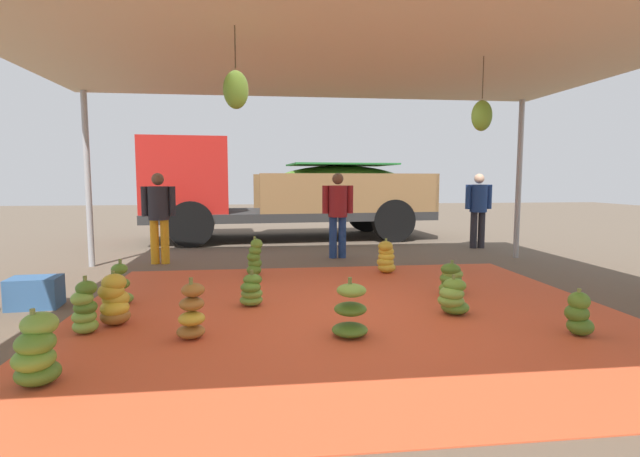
% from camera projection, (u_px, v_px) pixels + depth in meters
% --- Properties ---
extents(ground_plane, '(40.00, 40.00, 0.00)m').
position_uv_depth(ground_plane, '(317.00, 265.00, 8.26)').
color(ground_plane, brown).
extents(tarp_orange, '(6.01, 5.42, 0.01)m').
position_uv_depth(tarp_orange, '(348.00, 312.00, 5.30)').
color(tarp_orange, '#D1512D').
rests_on(tarp_orange, ground).
extents(tent_canopy, '(8.00, 7.00, 2.97)m').
position_uv_depth(tent_canopy, '(352.00, 41.00, 4.92)').
color(tent_canopy, '#9EA0A5').
rests_on(tent_canopy, ground).
extents(banana_bunch_0, '(0.41, 0.42, 0.55)m').
position_uv_depth(banana_bunch_0, '(114.00, 301.00, 4.82)').
color(banana_bunch_0, '#996628').
rests_on(banana_bunch_0, tarp_orange).
extents(banana_bunch_1, '(0.32, 0.32, 0.56)m').
position_uv_depth(banana_bunch_1, '(85.00, 309.00, 4.54)').
color(banana_bunch_1, '#75A83D').
rests_on(banana_bunch_1, tarp_orange).
extents(banana_bunch_2, '(0.33, 0.33, 0.45)m').
position_uv_depth(banana_bunch_2, '(579.00, 315.00, 4.51)').
color(banana_bunch_2, '#477523').
rests_on(banana_bunch_2, tarp_orange).
extents(banana_bunch_3, '(0.37, 0.37, 0.54)m').
position_uv_depth(banana_bunch_3, '(386.00, 258.00, 7.50)').
color(banana_bunch_3, gold).
rests_on(banana_bunch_3, tarp_orange).
extents(banana_bunch_4, '(0.48, 0.48, 0.56)m').
position_uv_depth(banana_bunch_4, '(350.00, 312.00, 4.48)').
color(banana_bunch_4, '#477523').
rests_on(banana_bunch_4, tarp_orange).
extents(banana_bunch_5, '(0.38, 0.40, 0.44)m').
position_uv_depth(banana_bunch_5, '(452.00, 280.00, 6.11)').
color(banana_bunch_5, '#60932D').
rests_on(banana_bunch_5, tarp_orange).
extents(banana_bunch_6, '(0.33, 0.34, 0.60)m').
position_uv_depth(banana_bunch_6, '(255.00, 258.00, 7.30)').
color(banana_bunch_6, '#518428').
rests_on(banana_bunch_6, tarp_orange).
extents(banana_bunch_7, '(0.32, 0.31, 0.53)m').
position_uv_depth(banana_bunch_7, '(121.00, 285.00, 5.63)').
color(banana_bunch_7, '#6B9E38').
rests_on(banana_bunch_7, tarp_orange).
extents(banana_bunch_8, '(0.34, 0.34, 0.42)m').
position_uv_depth(banana_bunch_8, '(251.00, 291.00, 5.55)').
color(banana_bunch_8, '#6B9E38').
rests_on(banana_bunch_8, tarp_orange).
extents(banana_bunch_9, '(0.28, 0.30, 0.57)m').
position_uv_depth(banana_bunch_9, '(192.00, 313.00, 4.41)').
color(banana_bunch_9, '#996628').
rests_on(banana_bunch_9, tarp_orange).
extents(banana_bunch_10, '(0.43, 0.43, 0.56)m').
position_uv_depth(banana_bunch_10, '(37.00, 352.00, 3.39)').
color(banana_bunch_10, '#477523').
rests_on(banana_bunch_10, tarp_orange).
extents(banana_bunch_11, '(0.42, 0.38, 0.44)m').
position_uv_depth(banana_bunch_11, '(453.00, 298.00, 5.19)').
color(banana_bunch_11, '#518428').
rests_on(banana_bunch_11, tarp_orange).
extents(cargo_truck_main, '(6.94, 2.94, 2.40)m').
position_uv_depth(cargo_truck_main, '(279.00, 189.00, 11.78)').
color(cargo_truck_main, '#2D2D2D').
rests_on(cargo_truck_main, ground).
extents(worker_0, '(0.58, 0.35, 1.58)m').
position_uv_depth(worker_0, '(338.00, 209.00, 8.90)').
color(worker_0, navy).
rests_on(worker_0, ground).
extents(worker_1, '(0.58, 0.36, 1.59)m').
position_uv_depth(worker_1, '(478.00, 205.00, 10.18)').
color(worker_1, '#26262D').
rests_on(worker_1, ground).
extents(worker_2, '(0.58, 0.35, 1.58)m').
position_uv_depth(worker_2, '(159.00, 211.00, 8.28)').
color(worker_2, orange).
rests_on(worker_2, ground).
extents(crate_1, '(0.57, 0.42, 0.35)m').
position_uv_depth(crate_1, '(35.00, 292.00, 5.50)').
color(crate_1, '#335B8E').
rests_on(crate_1, ground).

